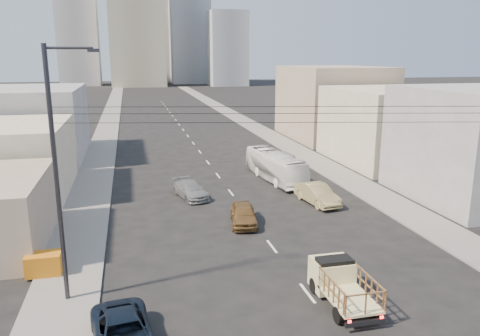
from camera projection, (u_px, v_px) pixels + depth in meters
name	position (u px, v px, depth m)	size (l,w,h in m)	color
ground	(323.00, 314.00, 21.31)	(420.00, 420.00, 0.00)	black
sidewalk_left	(110.00, 120.00, 84.90)	(3.50, 180.00, 0.12)	slate
sidewalk_right	(236.00, 116.00, 90.15)	(3.50, 180.00, 0.12)	slate
lane_dashes	(185.00, 133.00, 71.45)	(0.15, 104.00, 0.01)	silver
flatbed_pickup	(341.00, 282.00, 22.06)	(1.95, 4.41, 1.90)	beige
navy_pickup	(124.00, 335.00, 18.55)	(2.31, 5.02, 1.39)	black
city_bus	(275.00, 166.00, 44.08)	(2.27, 9.72, 2.71)	white
sedan_brown	(243.00, 214.00, 32.57)	(1.73, 4.29, 1.46)	brown
sedan_tan	(317.00, 194.00, 37.06)	(1.67, 4.79, 1.58)	#988959
sedan_grey	(190.00, 190.00, 38.68)	(1.87, 4.61, 1.34)	gray
streetlamp_left	(58.00, 171.00, 21.04)	(2.36, 0.25, 12.00)	#2D2D33
overhead_wires	(318.00, 114.00, 20.63)	(23.01, 5.02, 0.72)	black
crate_stack	(44.00, 264.00, 24.89)	(1.80, 1.20, 1.14)	#C76F12
bldg_right_near	(476.00, 144.00, 37.74)	(10.00, 12.00, 9.00)	gray
bldg_right_mid	(389.00, 126.00, 51.22)	(11.00, 14.00, 8.00)	#BCB097
bldg_right_far	(333.00, 103.00, 66.23)	(12.00, 16.00, 10.00)	gray
bldg_left_far	(27.00, 123.00, 52.91)	(12.00, 16.00, 8.00)	gray
high_rise_tower	(135.00, 5.00, 174.23)	(20.00, 20.00, 60.00)	tan
midrise_ne	(189.00, 35.00, 195.68)	(16.00, 16.00, 40.00)	gray
midrise_nw	(79.00, 41.00, 181.83)	(15.00, 15.00, 34.00)	gray
midrise_back	(158.00, 31.00, 206.73)	(18.00, 18.00, 44.00)	gray
midrise_east	(227.00, 49.00, 180.85)	(14.00, 14.00, 28.00)	gray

